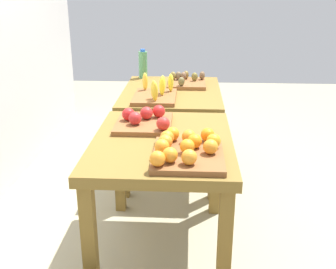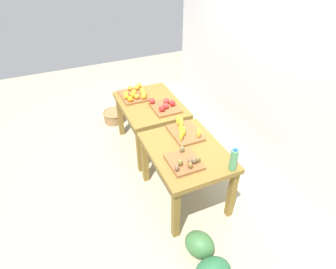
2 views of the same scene
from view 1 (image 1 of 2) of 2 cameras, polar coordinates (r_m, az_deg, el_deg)
name	(u,v)px [view 1 (image 1 of 2)]	position (r m, az deg, el deg)	size (l,w,h in m)	color
ground_plane	(168,203)	(3.21, -0.02, -9.36)	(8.00, 8.00, 0.00)	#9C9578
display_table_left	(162,156)	(2.43, -0.77, -2.99)	(1.04, 0.80, 0.74)	brown
display_table_right	(172,103)	(3.49, 0.50, 4.32)	(1.04, 0.80, 0.74)	brown
orange_bin	(186,149)	(2.13, 2.43, -2.01)	(0.44, 0.37, 0.11)	brown
apple_bin	(145,121)	(2.59, -3.19, 1.90)	(0.41, 0.35, 0.11)	brown
banana_crate	(156,94)	(3.20, -1.68, 5.58)	(0.44, 0.32, 0.17)	brown
kiwi_bin	(186,82)	(3.64, 2.53, 7.22)	(0.36, 0.32, 0.10)	brown
water_bottle	(143,64)	(3.90, -3.43, 9.52)	(0.08, 0.08, 0.26)	#4C8C59
watermelon_pile	(196,124)	(4.51, 3.83, 1.47)	(0.66, 0.40, 0.28)	#266138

